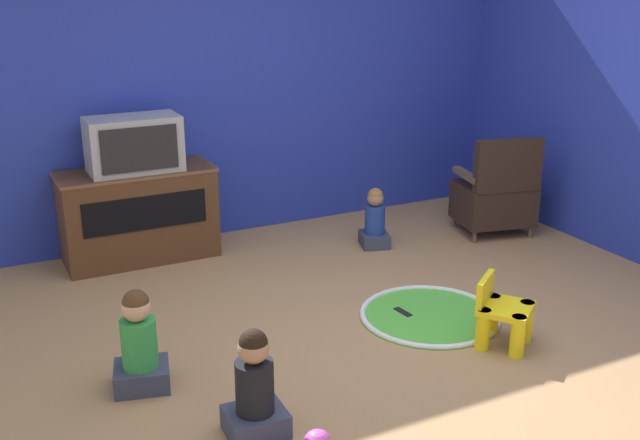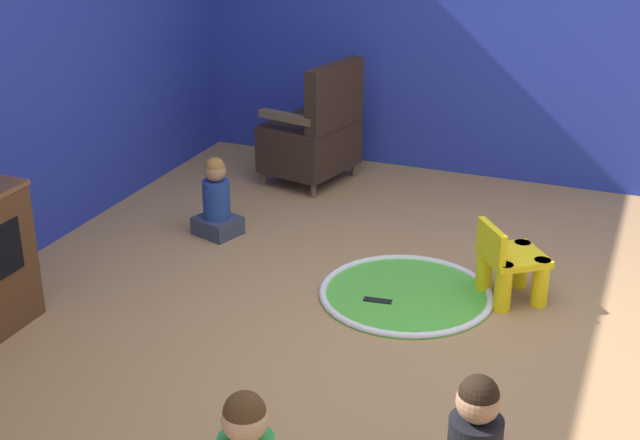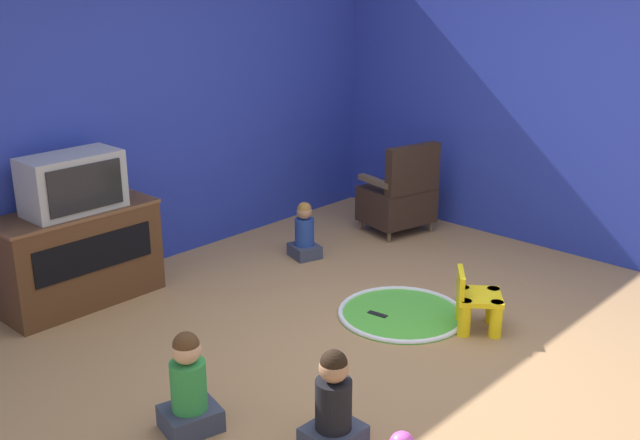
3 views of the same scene
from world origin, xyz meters
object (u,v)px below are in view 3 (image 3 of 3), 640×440
Objects in this scene: tv_cabinet at (78,255)px; child_watching_left at (304,233)px; television at (72,183)px; child_watching_center at (189,388)px; yellow_kid_chair at (477,304)px; child_watching_right at (334,407)px; black_armchair at (400,197)px; remote_control at (378,315)px.

child_watching_left is at bearing -18.39° from tv_cabinet.
child_watching_center is (-0.48, -1.90, -0.69)m from television.
yellow_kid_chair is at bearing 0.76° from child_watching_center.
child_watching_center is 1.02× the size of child_watching_right.
tv_cabinet is 1.36× the size of black_armchair.
television is at bearing -90.00° from tv_cabinet.
child_watching_right reaches higher than remote_control.
television reaches higher than black_armchair.
yellow_kid_chair is 1.73m from child_watching_right.
child_watching_left is (-1.09, 0.20, -0.13)m from black_armchair.
black_armchair reaches higher than child_watching_left.
remote_control is at bearing 32.00° from child_watching_right.
tv_cabinet is 2.28m from remote_control.
television is 4.52× the size of remote_control.
child_watching_center is at bearing -103.77° from tv_cabinet.
child_watching_center is (-2.29, -1.34, 0.04)m from child_watching_left.
black_armchair is 2.08m from yellow_kid_chair.
black_armchair is 3.50m from child_watching_right.
television is 2.40m from remote_control.
television is 2.03m from child_watching_left.
child_watching_left is 2.77m from child_watching_right.
child_watching_left is at bearing 48.72° from child_watching_right.
television is 2.69m from child_watching_right.
black_armchair is 5.70× the size of remote_control.
child_watching_left is (0.17, 1.84, 0.03)m from yellow_kid_chair.
child_watching_center is at bearing 31.17° from black_armchair.
remote_control is at bearing 80.16° from yellow_kid_chair.
remote_control is (1.32, -1.82, -0.37)m from tv_cabinet.
tv_cabinet is 2.76× the size of yellow_kid_chair.
child_watching_left is at bearing 44.31° from child_watching_center.
tv_cabinet reaches higher than remote_control.
tv_cabinet is at bearing 89.06° from child_watching_left.
television is at bearing 90.00° from child_watching_right.
yellow_kid_chair is at bearing 8.09° from child_watching_right.
television is 3.07m from black_armchair.
tv_cabinet is 2.95m from yellow_kid_chair.
black_armchair reaches higher than yellow_kid_chair.
black_armchair is at bearing 15.46° from yellow_kid_chair.
child_watching_right reaches higher than child_watching_left.
remote_control is at bearing 18.01° from child_watching_center.
black_armchair is 1.91m from remote_control.
child_watching_left is (1.81, -0.60, -0.16)m from tv_cabinet.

